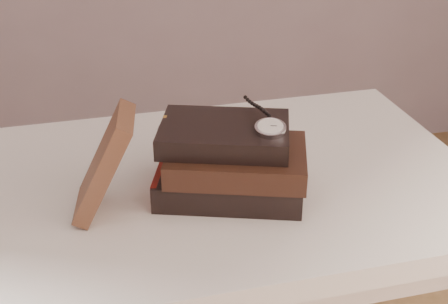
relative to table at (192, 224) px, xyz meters
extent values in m
cube|color=white|center=(0.00, 0.00, 0.07)|extent=(1.00, 0.60, 0.04)
cube|color=white|center=(0.00, 0.00, 0.01)|extent=(0.88, 0.49, 0.08)
cylinder|color=white|center=(0.45, 0.25, -0.30)|extent=(0.05, 0.05, 0.71)
cube|color=black|center=(0.06, -0.05, 0.11)|extent=(0.28, 0.23, 0.04)
cube|color=beige|center=(0.06, -0.05, 0.11)|extent=(0.27, 0.22, 0.03)
cube|color=gold|center=(-0.05, 0.01, 0.11)|extent=(0.01, 0.01, 0.05)
cube|color=maroon|center=(-0.05, -0.01, 0.11)|extent=(0.06, 0.14, 0.05)
cube|color=black|center=(0.06, -0.06, 0.16)|extent=(0.26, 0.22, 0.04)
cube|color=beige|center=(0.07, -0.06, 0.16)|extent=(0.25, 0.20, 0.03)
cube|color=gold|center=(-0.03, -0.01, 0.16)|extent=(0.01, 0.01, 0.04)
cube|color=black|center=(0.05, -0.04, 0.19)|extent=(0.24, 0.20, 0.03)
cube|color=beige|center=(0.05, -0.04, 0.19)|extent=(0.23, 0.19, 0.03)
cube|color=gold|center=(-0.04, 0.01, 0.19)|extent=(0.01, 0.01, 0.04)
cube|color=#46281B|center=(-0.15, -0.06, 0.18)|extent=(0.12, 0.13, 0.17)
cylinder|color=silver|center=(0.11, -0.09, 0.22)|extent=(0.06, 0.06, 0.02)
cylinder|color=white|center=(0.11, -0.09, 0.22)|extent=(0.05, 0.05, 0.01)
torus|color=silver|center=(0.11, -0.09, 0.22)|extent=(0.06, 0.06, 0.01)
cylinder|color=silver|center=(0.12, -0.06, 0.22)|extent=(0.01, 0.01, 0.01)
cube|color=black|center=(0.11, -0.08, 0.22)|extent=(0.01, 0.01, 0.00)
cube|color=black|center=(0.12, -0.09, 0.22)|extent=(0.01, 0.00, 0.00)
sphere|color=black|center=(0.12, -0.05, 0.22)|extent=(0.01, 0.01, 0.01)
sphere|color=black|center=(0.12, -0.04, 0.22)|extent=(0.01, 0.01, 0.01)
sphere|color=black|center=(0.12, -0.04, 0.22)|extent=(0.01, 0.01, 0.01)
sphere|color=black|center=(0.12, -0.03, 0.22)|extent=(0.01, 0.01, 0.01)
sphere|color=black|center=(0.11, -0.02, 0.22)|extent=(0.01, 0.01, 0.01)
sphere|color=black|center=(0.11, -0.01, 0.22)|extent=(0.01, 0.01, 0.01)
sphere|color=black|center=(0.11, 0.00, 0.22)|extent=(0.01, 0.01, 0.01)
sphere|color=black|center=(0.11, 0.01, 0.22)|extent=(0.01, 0.01, 0.01)
sphere|color=black|center=(0.11, 0.02, 0.22)|extent=(0.01, 0.01, 0.01)
sphere|color=black|center=(0.11, 0.02, 0.22)|extent=(0.01, 0.01, 0.01)
sphere|color=black|center=(0.11, 0.03, 0.22)|extent=(0.01, 0.01, 0.01)
torus|color=silver|center=(-0.02, 0.05, 0.16)|extent=(0.05, 0.03, 0.05)
torus|color=silver|center=(0.03, 0.04, 0.16)|extent=(0.05, 0.03, 0.05)
cylinder|color=silver|center=(0.00, 0.05, 0.16)|extent=(0.01, 0.01, 0.00)
cylinder|color=silver|center=(-0.03, 0.11, 0.15)|extent=(0.04, 0.10, 0.03)
cylinder|color=silver|center=(0.06, 0.08, 0.15)|extent=(0.04, 0.10, 0.03)
camera|label=1|loc=(-0.18, -0.92, 0.64)|focal=50.28mm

